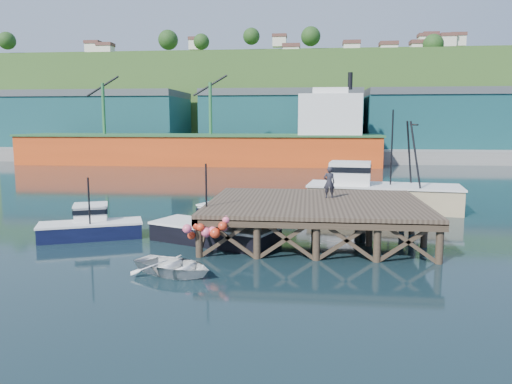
# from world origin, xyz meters

# --- Properties ---
(ground) EXTENTS (300.00, 300.00, 0.00)m
(ground) POSITION_xyz_m (0.00, 0.00, 0.00)
(ground) COLOR black
(ground) RESTS_ON ground
(wharf) EXTENTS (12.00, 10.00, 2.62)m
(wharf) POSITION_xyz_m (5.50, -0.19, 1.94)
(wharf) COLOR brown
(wharf) RESTS_ON ground
(far_quay) EXTENTS (160.00, 40.00, 2.00)m
(far_quay) POSITION_xyz_m (0.00, 70.00, 1.00)
(far_quay) COLOR gray
(far_quay) RESTS_ON ground
(warehouse_left) EXTENTS (32.00, 16.00, 9.00)m
(warehouse_left) POSITION_xyz_m (-35.00, 65.00, 6.50)
(warehouse_left) COLOR #17464C
(warehouse_left) RESTS_ON far_quay
(warehouse_mid) EXTENTS (28.00, 16.00, 9.00)m
(warehouse_mid) POSITION_xyz_m (0.00, 65.00, 6.50)
(warehouse_mid) COLOR #17464C
(warehouse_mid) RESTS_ON far_quay
(warehouse_right) EXTENTS (30.00, 16.00, 9.00)m
(warehouse_right) POSITION_xyz_m (30.00, 65.00, 6.50)
(warehouse_right) COLOR #17464C
(warehouse_right) RESTS_ON far_quay
(cargo_ship) EXTENTS (55.50, 10.00, 13.75)m
(cargo_ship) POSITION_xyz_m (-8.46, 48.00, 3.31)
(cargo_ship) COLOR #E84A15
(cargo_ship) RESTS_ON ground
(hillside) EXTENTS (220.00, 50.00, 22.00)m
(hillside) POSITION_xyz_m (0.00, 100.00, 11.00)
(hillside) COLOR #2D511E
(hillside) RESTS_ON ground
(boat_navy) EXTENTS (6.02, 4.19, 3.54)m
(boat_navy) POSITION_xyz_m (-7.29, -1.26, 0.71)
(boat_navy) COLOR black
(boat_navy) RESTS_ON ground
(boat_black) EXTENTS (7.58, 6.31, 4.40)m
(boat_black) POSITION_xyz_m (0.12, -1.53, 0.81)
(boat_black) COLOR black
(boat_black) RESTS_ON ground
(trawler) EXTENTS (11.57, 5.47, 7.46)m
(trawler) POSITION_xyz_m (10.43, 9.65, 1.54)
(trawler) COLOR tan
(trawler) RESTS_ON ground
(dinghy) EXTENTS (4.59, 4.06, 0.79)m
(dinghy) POSITION_xyz_m (-0.70, -7.61, 0.39)
(dinghy) COLOR white
(dinghy) RESTS_ON ground
(dockworker) EXTENTS (0.70, 0.48, 1.84)m
(dockworker) POSITION_xyz_m (6.30, 1.25, 3.04)
(dockworker) COLOR black
(dockworker) RESTS_ON wharf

